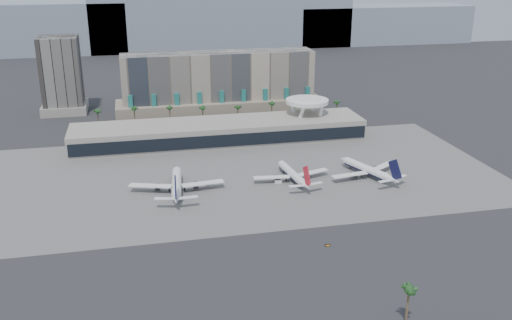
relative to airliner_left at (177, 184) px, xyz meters
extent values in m
plane|color=#232326|center=(31.14, -39.12, -3.97)|extent=(900.00, 900.00, 0.00)
cube|color=#5B5B59|center=(31.14, 15.88, -3.94)|extent=(260.00, 130.00, 0.06)
cube|color=gray|center=(-148.86, 430.88, 23.53)|extent=(260.00, 60.00, 55.00)
cube|color=gray|center=(91.14, 430.88, 31.03)|extent=(300.00, 60.00, 70.00)
cube|color=gray|center=(291.14, 430.88, 18.53)|extent=(220.00, 60.00, 45.00)
cube|color=tan|center=(41.14, 135.88, 17.03)|extent=(130.00, 22.00, 42.00)
cube|color=tan|center=(41.14, 133.88, 1.03)|extent=(140.00, 30.00, 10.00)
cube|color=#206F69|center=(-18.86, 123.88, 5.03)|extent=(3.00, 2.00, 18.00)
cube|color=#206F69|center=(-3.86, 123.88, 5.03)|extent=(3.00, 2.00, 18.00)
cube|color=#206F69|center=(11.14, 123.88, 5.03)|extent=(3.00, 2.00, 18.00)
cube|color=#206F69|center=(26.14, 123.88, 5.03)|extent=(3.00, 2.00, 18.00)
cube|color=#206F69|center=(41.14, 123.88, 5.03)|extent=(3.00, 2.00, 18.00)
cube|color=#206F69|center=(56.14, 123.88, 5.03)|extent=(3.00, 2.00, 18.00)
cube|color=#206F69|center=(71.14, 123.88, 5.03)|extent=(3.00, 2.00, 18.00)
cube|color=#206F69|center=(86.14, 123.88, 5.03)|extent=(3.00, 2.00, 18.00)
cube|color=#206F69|center=(101.14, 123.88, 5.03)|extent=(3.00, 2.00, 18.00)
cube|color=black|center=(-63.86, 160.88, 22.03)|extent=(26.00, 26.00, 52.00)
cube|color=#B3AB9D|center=(-63.86, 160.88, -0.97)|extent=(30.00, 30.00, 6.00)
cube|color=#B3AB9D|center=(31.14, 70.88, 2.03)|extent=(170.00, 32.00, 12.00)
cube|color=black|center=(31.14, 54.68, 1.53)|extent=(168.00, 0.60, 7.00)
cube|color=black|center=(31.14, 70.88, 9.28)|extent=(170.00, 12.00, 2.50)
cylinder|color=white|center=(92.51, 83.24, 7.03)|extent=(6.98, 6.99, 21.89)
cylinder|color=white|center=(79.78, 83.24, 7.03)|extent=(6.98, 6.99, 21.89)
cylinder|color=white|center=(79.78, 70.51, 7.03)|extent=(6.98, 6.99, 21.89)
cylinder|color=white|center=(92.51, 70.51, 7.03)|extent=(6.98, 6.99, 21.89)
cylinder|color=white|center=(86.14, 76.88, 16.03)|extent=(26.00, 26.00, 2.20)
cylinder|color=white|center=(86.14, 76.88, 17.33)|extent=(16.00, 16.00, 1.20)
cylinder|color=brown|center=(-38.86, 105.88, 2.03)|extent=(0.70, 0.70, 12.00)
sphere|color=#1E461C|center=(-38.86, 105.88, 7.73)|extent=(2.80, 2.80, 2.80)
cylinder|color=brown|center=(-16.86, 105.88, 2.03)|extent=(0.70, 0.70, 12.00)
sphere|color=#1E461C|center=(-16.86, 105.88, 7.73)|extent=(2.80, 2.80, 2.80)
cylinder|color=brown|center=(5.14, 105.88, 2.03)|extent=(0.70, 0.70, 12.00)
sphere|color=#1E461C|center=(5.14, 105.88, 7.73)|extent=(2.80, 2.80, 2.80)
cylinder|color=brown|center=(26.14, 105.88, 2.03)|extent=(0.70, 0.70, 12.00)
sphere|color=#1E461C|center=(26.14, 105.88, 7.73)|extent=(2.80, 2.80, 2.80)
cylinder|color=brown|center=(49.14, 105.88, 2.03)|extent=(0.70, 0.70, 12.00)
sphere|color=#1E461C|center=(49.14, 105.88, 7.73)|extent=(2.80, 2.80, 2.80)
cylinder|color=brown|center=(71.14, 105.88, 2.03)|extent=(0.70, 0.70, 12.00)
sphere|color=#1E461C|center=(71.14, 105.88, 7.73)|extent=(2.80, 2.80, 2.80)
cylinder|color=brown|center=(93.14, 105.88, 2.03)|extent=(0.70, 0.70, 12.00)
sphere|color=#1E461C|center=(93.14, 105.88, 7.73)|extent=(2.80, 2.80, 2.80)
cylinder|color=brown|center=(116.14, 105.88, 2.03)|extent=(0.70, 0.70, 12.00)
sphere|color=#1E461C|center=(116.14, 105.88, 7.73)|extent=(2.80, 2.80, 2.80)
cylinder|color=white|center=(0.18, 1.95, -0.02)|extent=(7.18, 30.20, 4.39)
cylinder|color=#101238|center=(0.18, 1.95, -0.19)|extent=(7.03, 29.60, 4.30)
cone|color=white|center=(1.79, 19.03, -0.02)|extent=(4.83, 5.33, 4.39)
cone|color=white|center=(-1.63, -17.31, 0.30)|extent=(5.29, 10.24, 4.39)
cube|color=white|center=(-11.93, 1.99, -0.68)|extent=(20.15, 10.09, 0.38)
cube|color=white|center=(12.09, -0.28, -0.68)|extent=(20.12, 6.63, 0.38)
cylinder|color=black|center=(-8.60, 2.23, -1.78)|extent=(2.81, 4.59, 2.41)
cylinder|color=black|center=(8.87, 0.58, -1.78)|extent=(2.81, 4.59, 2.41)
cube|color=#101238|center=(-1.79, -18.95, 6.01)|extent=(1.48, 9.97, 11.55)
cube|color=white|center=(-6.65, -17.94, 0.85)|extent=(9.09, 4.38, 0.27)
cube|color=white|center=(3.18, -18.87, 0.85)|extent=(8.88, 2.81, 0.27)
cylinder|color=black|center=(1.28, 13.57, -3.10)|extent=(0.55, 0.55, 1.75)
cylinder|color=black|center=(-3.41, 1.19, -3.10)|extent=(0.77, 0.77, 1.75)
cylinder|color=black|center=(3.57, 0.53, -3.10)|extent=(0.77, 0.77, 1.75)
cylinder|color=white|center=(55.94, 3.37, -0.50)|extent=(6.64, 26.57, 3.86)
cylinder|color=#101238|center=(55.94, 3.37, -0.65)|extent=(6.50, 26.04, 3.78)
cone|color=white|center=(54.33, 18.37, -0.50)|extent=(4.30, 4.73, 3.86)
cone|color=white|center=(57.75, -13.55, -0.21)|extent=(4.76, 9.04, 3.86)
cube|color=white|center=(45.49, 1.28, -1.08)|extent=(17.67, 5.62, 0.34)
cube|color=white|center=(66.59, 3.54, -1.08)|extent=(17.70, 9.06, 0.34)
cylinder|color=black|center=(48.32, 2.07, -2.04)|extent=(2.52, 4.06, 2.12)
cylinder|color=black|center=(63.66, 3.71, -2.04)|extent=(2.52, 4.06, 2.12)
cube|color=red|center=(57.90, -14.99, 4.80)|extent=(1.41, 8.76, 10.15)
cube|color=white|center=(53.54, -14.97, 0.27)|extent=(7.78, 2.38, 0.24)
cube|color=white|center=(62.17, -14.05, 0.27)|extent=(8.00, 3.94, 0.24)
cylinder|color=black|center=(54.85, 13.57, -3.20)|extent=(0.48, 0.48, 1.54)
cylinder|color=black|center=(52.97, 2.08, -3.20)|extent=(0.68, 0.68, 1.54)
cylinder|color=black|center=(59.11, 2.74, -3.20)|extent=(0.68, 0.68, 1.54)
cylinder|color=white|center=(93.28, 0.85, -0.33)|extent=(13.56, 27.25, 4.05)
cylinder|color=#101238|center=(93.28, 0.85, -0.48)|extent=(13.29, 26.71, 3.97)
cone|color=white|center=(87.68, 15.65, -0.33)|extent=(5.40, 5.69, 4.05)
cone|color=white|center=(99.60, -15.85, -0.03)|extent=(7.01, 9.95, 4.05)
cube|color=white|center=(83.23, -4.04, -0.94)|extent=(18.62, 6.77, 0.35)
cube|color=white|center=(104.05, 3.84, -0.94)|extent=(17.51, 13.25, 0.35)
cylinder|color=black|center=(85.89, -2.49, -1.95)|extent=(3.52, 4.57, 2.23)
cylinder|color=black|center=(101.03, 3.24, -1.95)|extent=(3.52, 4.57, 2.23)
cube|color=#101238|center=(100.14, -17.27, 5.24)|extent=(3.73, 8.77, 10.65)
cube|color=white|center=(95.70, -18.40, 0.48)|extent=(8.39, 3.96, 0.25)
cube|color=white|center=(104.22, -15.18, 0.48)|extent=(8.17, 5.84, 0.25)
cylinder|color=black|center=(89.47, 10.92, -3.16)|extent=(0.51, 0.51, 1.62)
cylinder|color=black|center=(90.61, -1.24, -3.16)|extent=(0.71, 0.71, 1.62)
cylinder|color=black|center=(96.67, 1.05, -3.16)|extent=(0.71, 0.71, 1.62)
cube|color=white|center=(15.60, 3.85, -3.02)|extent=(4.21, 2.64, 1.91)
cube|color=silver|center=(48.56, 0.26, -3.14)|extent=(3.31, 2.00, 1.66)
cube|color=black|center=(50.91, -65.13, -3.50)|extent=(2.09, 0.49, 0.94)
cube|color=#C67F17|center=(50.91, -65.30, -3.50)|extent=(1.50, 0.20, 0.56)
cylinder|color=black|center=(50.16, -65.13, -3.69)|extent=(0.11, 0.11, 0.56)
cylinder|color=black|center=(51.66, -65.13, -3.69)|extent=(0.11, 0.11, 0.56)
cylinder|color=brown|center=(57.45, -116.33, 2.25)|extent=(0.70, 0.70, 12.44)
sphere|color=#1E461C|center=(57.45, -116.33, 8.16)|extent=(2.80, 2.80, 2.80)
camera|label=1|loc=(-16.28, -245.83, 99.26)|focal=40.00mm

